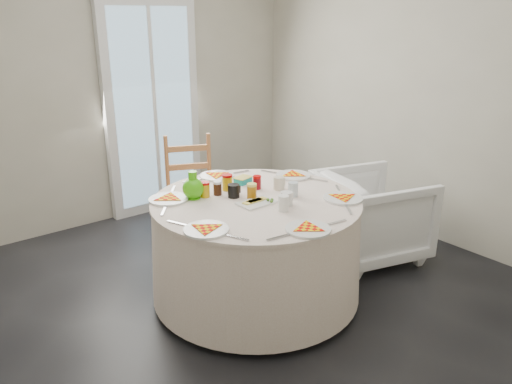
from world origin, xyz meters
TOP-DOWN VIEW (x-y plane):
  - floor at (0.00, 0.00)m, footprint 4.00×4.00m
  - wall_back at (0.00, 2.00)m, footprint 4.00×0.02m
  - wall_right at (2.00, 0.00)m, footprint 0.02×4.00m
  - glass_door at (0.40, 1.95)m, footprint 1.00×0.08m
  - table at (0.11, -0.05)m, footprint 1.46×1.46m
  - wooden_chair at (0.22, 0.97)m, footprint 0.56×0.55m
  - armchair at (1.25, -0.14)m, footprint 0.91×0.95m
  - place_settings at (0.11, -0.05)m, footprint 1.63×1.63m
  - jar_cluster at (0.05, 0.16)m, footprint 0.49×0.35m
  - butter_tub at (0.25, 0.28)m, footprint 0.14×0.12m
  - green_pitcher at (-0.21, 0.23)m, footprint 0.15×0.15m
  - cheese_platter at (0.06, -0.11)m, footprint 0.25×0.16m
  - mugs_glasses at (0.20, -0.04)m, footprint 0.79×0.79m

SIDE VIEW (x-z plane):
  - floor at x=0.00m, z-range 0.00..0.00m
  - table at x=0.11m, z-range 0.01..0.74m
  - armchair at x=1.25m, z-range -0.01..0.79m
  - wooden_chair at x=0.22m, z-range -0.01..0.95m
  - place_settings at x=0.11m, z-range 0.76..0.78m
  - cheese_platter at x=0.06m, z-range 0.76..0.79m
  - butter_tub at x=0.25m, z-range 0.76..0.81m
  - mugs_glasses at x=0.20m, z-range 0.75..0.87m
  - jar_cluster at x=0.05m, z-range 0.76..0.88m
  - green_pitcher at x=-0.21m, z-range 0.78..0.96m
  - glass_door at x=0.40m, z-range 0.00..2.10m
  - wall_back at x=0.00m, z-range 0.00..2.60m
  - wall_right at x=2.00m, z-range 0.00..2.60m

